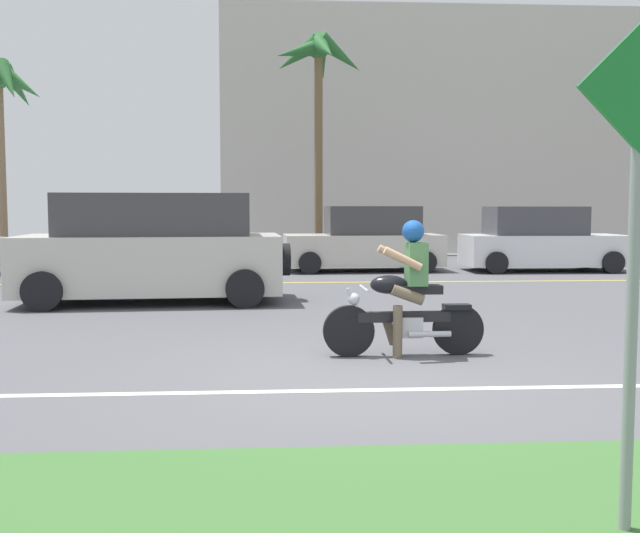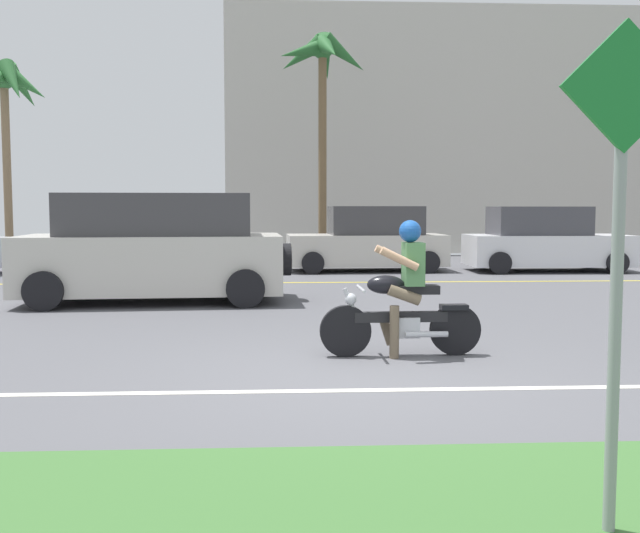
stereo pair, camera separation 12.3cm
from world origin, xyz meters
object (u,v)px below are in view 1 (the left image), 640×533
object	(u,v)px
street_sign	(636,231)
parked_car_3	(540,241)
parked_car_2	(365,241)
parked_car_1	(123,244)
suv_nearby	(153,249)
motorcyclist	(406,299)
palm_tree_1	(317,68)

from	to	relation	value
street_sign	parked_car_3	bearing A→B (deg)	71.11
parked_car_2	parked_car_1	bearing A→B (deg)	173.61
suv_nearby	parked_car_2	distance (m)	7.47
motorcyclist	suv_nearby	xyz separation A→B (m)	(-3.55, 4.89, 0.28)
palm_tree_1	motorcyclist	bearing A→B (deg)	-89.41
suv_nearby	parked_car_2	bearing A→B (deg)	53.20
motorcyclist	parked_car_1	distance (m)	12.79
motorcyclist	suv_nearby	bearing A→B (deg)	126.02
parked_car_2	street_sign	world-z (taller)	street_sign
motorcyclist	street_sign	world-z (taller)	street_sign
palm_tree_1	street_sign	world-z (taller)	palm_tree_1
palm_tree_1	parked_car_3	bearing A→B (deg)	-32.49
parked_car_1	street_sign	world-z (taller)	street_sign
motorcyclist	parked_car_3	size ratio (longest dim) A/B	0.44
parked_car_1	parked_car_2	xyz separation A→B (m)	(6.35, -0.71, 0.09)
suv_nearby	street_sign	xyz separation A→B (m)	(3.83, -9.46, 0.62)
parked_car_1	parked_car_3	size ratio (longest dim) A/B	1.04
parked_car_1	palm_tree_1	distance (m)	7.77
parked_car_1	street_sign	size ratio (longest dim) A/B	1.69
parked_car_3	palm_tree_1	distance (m)	8.31
suv_nearby	parked_car_3	xyz separation A→B (m)	(9.00, 5.65, -0.15)
motorcyclist	parked_car_2	size ratio (longest dim) A/B	0.44
parked_car_3	street_sign	size ratio (longest dim) A/B	1.63
suv_nearby	street_sign	distance (m)	10.22
suv_nearby	parked_car_1	xyz separation A→B (m)	(-1.88, 6.69, -0.23)
suv_nearby	parked_car_3	size ratio (longest dim) A/B	1.15
suv_nearby	parked_car_3	world-z (taller)	suv_nearby
motorcyclist	parked_car_2	xyz separation A→B (m)	(0.92, 10.87, 0.14)
motorcyclist	palm_tree_1	distance (m)	15.01
motorcyclist	palm_tree_1	xyz separation A→B (m)	(-0.15, 14.10, 5.15)
motorcyclist	parked_car_3	world-z (taller)	parked_car_3
parked_car_3	palm_tree_1	size ratio (longest dim) A/B	0.59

